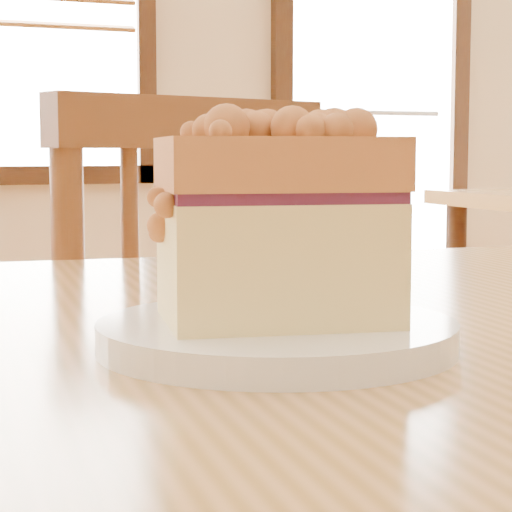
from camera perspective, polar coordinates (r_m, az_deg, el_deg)
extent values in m
cube|color=white|center=(5.00, 6.66, 8.69)|extent=(0.90, 0.02, 2.20)
cube|color=#34200E|center=(4.76, 1.50, 8.86)|extent=(0.09, 0.06, 2.20)
cube|color=#34200E|center=(5.25, 11.50, 8.48)|extent=(0.09, 0.06, 2.20)
cylinder|color=#B2B2B7|center=(4.97, 6.80, 8.12)|extent=(0.72, 0.03, 0.03)
cube|color=#B67F46|center=(0.66, -0.66, -5.63)|extent=(1.35, 0.98, 0.04)
cube|color=#593218|center=(1.42, -8.21, -10.86)|extent=(0.53, 0.53, 0.04)
cylinder|color=#593218|center=(1.32, 2.42, -1.75)|extent=(0.04, 0.04, 0.46)
cylinder|color=#593218|center=(1.12, -10.63, -3.25)|extent=(0.04, 0.04, 0.46)
cube|color=#593218|center=(1.20, -3.63, 7.60)|extent=(0.38, 0.15, 0.06)
cylinder|color=#593218|center=(1.27, -0.27, -2.52)|extent=(0.02, 0.02, 0.40)
cylinder|color=#593218|center=(1.21, -3.56, -2.93)|extent=(0.02, 0.02, 0.40)
cylinder|color=#593218|center=(1.16, -7.15, -3.36)|extent=(0.02, 0.02, 0.40)
cylinder|color=#34200E|center=(2.99, 11.27, -3.87)|extent=(0.06, 0.06, 0.71)
cylinder|color=#593218|center=(3.62, 13.06, -4.39)|extent=(0.04, 0.04, 0.46)
cylinder|color=white|center=(0.57, 1.18, -4.54)|extent=(0.20, 0.20, 0.02)
cylinder|color=white|center=(0.57, 1.18, -4.97)|extent=(0.14, 0.14, 0.01)
cube|color=#EBCC85|center=(0.56, 1.19, -0.29)|extent=(0.14, 0.12, 0.07)
cube|color=#47142D|center=(0.56, 1.20, 3.48)|extent=(0.14, 0.12, 0.01)
cube|color=#BF733C|center=(0.56, 1.21, 5.30)|extent=(0.14, 0.12, 0.03)
sphere|color=#BF733C|center=(0.59, 0.81, 6.98)|extent=(0.01, 0.01, 0.01)
sphere|color=#BF733C|center=(0.59, 1.67, 7.08)|extent=(0.02, 0.02, 0.02)
sphere|color=#BF733C|center=(0.53, -0.07, 7.17)|extent=(0.02, 0.02, 0.02)
sphere|color=#BF733C|center=(0.53, -0.92, 7.15)|extent=(0.01, 0.01, 0.01)
sphere|color=#BF733C|center=(0.55, 4.16, 7.34)|extent=(0.03, 0.03, 0.03)
sphere|color=#BF733C|center=(0.58, -0.33, 7.23)|extent=(0.02, 0.02, 0.02)
sphere|color=#BF733C|center=(0.55, -1.56, 7.24)|extent=(0.02, 0.02, 0.02)
sphere|color=#BF733C|center=(0.55, 6.30, 7.27)|extent=(0.02, 0.02, 0.02)
sphere|color=#BF733C|center=(0.59, -1.76, 7.24)|extent=(0.03, 0.03, 0.03)
sphere|color=#BF733C|center=(0.58, -1.25, 7.02)|extent=(0.01, 0.01, 0.01)
sphere|color=#BF733C|center=(0.54, 3.56, 7.32)|extent=(0.02, 0.02, 0.02)
sphere|color=#BF733C|center=(0.58, -1.91, 7.19)|extent=(0.02, 0.02, 0.02)
sphere|color=#BF733C|center=(0.58, 0.27, 7.29)|extent=(0.03, 0.03, 0.03)
sphere|color=#BF733C|center=(0.55, -3.83, 7.12)|extent=(0.02, 0.02, 0.02)
sphere|color=#BF733C|center=(0.57, 6.20, 7.25)|extent=(0.03, 0.03, 0.03)
sphere|color=#BF733C|center=(0.56, 1.30, 7.26)|extent=(0.02, 0.02, 0.02)
sphere|color=#BF733C|center=(0.58, 1.07, 7.16)|extent=(0.02, 0.02, 0.02)
sphere|color=#BF733C|center=(0.54, 3.65, 7.14)|extent=(0.02, 0.02, 0.02)
sphere|color=#BF733C|center=(0.54, 5.15, 7.17)|extent=(0.02, 0.02, 0.02)
sphere|color=#BF733C|center=(0.59, 4.61, 6.98)|extent=(0.01, 0.01, 0.01)
sphere|color=#BF733C|center=(0.55, -5.35, 4.65)|extent=(0.01, 0.01, 0.01)
sphere|color=#BF733C|center=(0.57, -6.04, 2.83)|extent=(0.02, 0.02, 0.02)
sphere|color=#BF733C|center=(0.56, -5.30, 1.73)|extent=(0.01, 0.01, 0.01)
sphere|color=#BF733C|center=(0.54, -5.19, 4.01)|extent=(0.01, 0.01, 0.01)
sphere|color=#BF733C|center=(0.55, -5.77, 2.38)|extent=(0.01, 0.01, 0.01)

